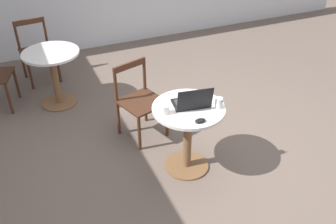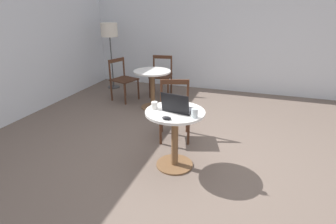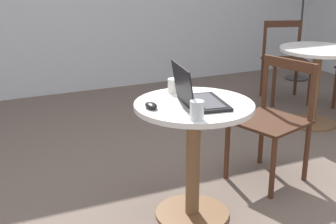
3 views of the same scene
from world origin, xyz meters
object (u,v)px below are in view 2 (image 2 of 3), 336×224
(chair_mid_back, at_px, (123,79))
(cafe_table_mid, at_px, (152,82))
(mouse, at_px, (167,118))
(mug, at_px, (155,105))
(chair_mid_right, at_px, (161,76))
(floor_lamp, at_px, (109,33))
(drinking_glass, at_px, (195,113))
(chair_near_right, at_px, (175,110))
(cafe_table_near, at_px, (175,128))
(laptop, at_px, (178,107))

(chair_mid_back, bearing_deg, cafe_table_mid, -107.86)
(cafe_table_mid, bearing_deg, mouse, -154.43)
(chair_mid_back, relative_size, mug, 7.66)
(cafe_table_mid, distance_m, chair_mid_right, 0.79)
(chair_mid_back, xyz_separation_m, floor_lamp, (0.72, 0.65, 0.84))
(mug, relative_size, drinking_glass, 1.10)
(chair_mid_right, bearing_deg, mouse, -159.01)
(mug, bearing_deg, drinking_glass, -101.97)
(chair_near_right, distance_m, mouse, 1.06)
(mouse, bearing_deg, floor_lamp, 38.42)
(floor_lamp, xyz_separation_m, drinking_glass, (-2.84, -2.63, -0.50))
(cafe_table_near, distance_m, laptop, 0.26)
(cafe_table_near, bearing_deg, drinking_glass, -114.63)
(drinking_glass, bearing_deg, mouse, 118.13)
(mug, bearing_deg, chair_mid_back, 36.37)
(cafe_table_near, relative_size, mouse, 7.22)
(chair_mid_back, bearing_deg, mug, -143.63)
(mouse, bearing_deg, chair_near_right, 12.26)
(chair_mid_back, bearing_deg, floor_lamp, 42.12)
(mug, bearing_deg, floor_lamp, 37.97)
(cafe_table_near, relative_size, mug, 6.57)
(floor_lamp, bearing_deg, mug, -142.03)
(cafe_table_mid, distance_m, drinking_glass, 2.26)
(cafe_table_near, distance_m, cafe_table_mid, 2.02)
(cafe_table_near, xyz_separation_m, floor_lamp, (2.72, 2.38, 0.76))
(laptop, height_order, drinking_glass, laptop)
(mug, bearing_deg, cafe_table_mid, 22.55)
(chair_mid_back, height_order, drinking_glass, chair_mid_back)
(cafe_table_near, bearing_deg, chair_near_right, 17.41)
(laptop, xyz_separation_m, drinking_glass, (-0.12, -0.22, 0.00))
(cafe_table_near, xyz_separation_m, chair_mid_right, (2.55, 1.09, -0.08))
(floor_lamp, xyz_separation_m, mouse, (-2.98, -2.36, -0.53))
(mouse, bearing_deg, cafe_table_mid, 25.57)
(cafe_table_mid, distance_m, chair_near_right, 1.28)
(cafe_table_mid, xyz_separation_m, drinking_glass, (-1.88, -1.23, 0.26))
(cafe_table_mid, xyz_separation_m, mouse, (-2.02, -0.97, 0.23))
(drinking_glass, bearing_deg, cafe_table_near, 65.37)
(cafe_table_near, distance_m, mouse, 0.34)
(laptop, relative_size, mug, 3.37)
(chair_mid_right, height_order, drinking_glass, chair_mid_right)
(chair_near_right, height_order, floor_lamp, floor_lamp)
(chair_near_right, height_order, chair_mid_back, same)
(chair_near_right, bearing_deg, laptop, -160.16)
(floor_lamp, bearing_deg, mouse, -141.58)
(floor_lamp, height_order, mouse, floor_lamp)
(cafe_table_mid, distance_m, mouse, 2.25)
(floor_lamp, height_order, drinking_glass, floor_lamp)
(mouse, bearing_deg, chair_mid_right, 20.99)
(cafe_table_near, xyz_separation_m, mug, (-0.01, 0.25, 0.25))
(floor_lamp, bearing_deg, cafe_table_near, -138.87)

